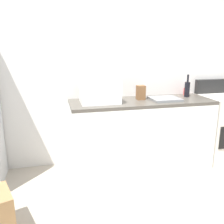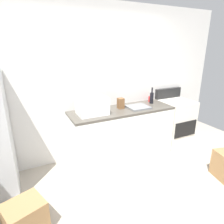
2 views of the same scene
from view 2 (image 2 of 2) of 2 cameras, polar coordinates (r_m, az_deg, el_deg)
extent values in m
plane|color=#9E9384|center=(2.78, 9.80, -25.42)|extent=(6.00, 6.00, 0.00)
cube|color=silver|center=(3.42, -4.28, 8.14)|extent=(5.00, 0.10, 2.60)
cube|color=white|center=(3.51, 2.80, -6.51)|extent=(1.80, 0.60, 0.86)
cube|color=#4C473F|center=(3.34, 2.92, 0.48)|extent=(1.80, 0.60, 0.04)
cube|color=silver|center=(4.19, 17.64, -2.84)|extent=(0.60, 0.60, 0.90)
cube|color=black|center=(4.00, 20.56, -4.64)|extent=(0.52, 0.02, 0.30)
cube|color=black|center=(4.21, 15.97, 5.30)|extent=(0.60, 0.08, 0.20)
cube|color=white|center=(3.07, -5.80, 1.80)|extent=(0.46, 0.34, 0.27)
cube|color=slate|center=(3.43, 7.59, 1.44)|extent=(0.36, 0.32, 0.03)
cylinder|color=black|center=(3.73, 11.42, 3.98)|extent=(0.07, 0.07, 0.20)
cylinder|color=black|center=(3.69, 11.57, 6.23)|extent=(0.03, 0.03, 0.10)
cylinder|color=red|center=(3.86, 11.11, 3.72)|extent=(0.08, 0.08, 0.10)
cube|color=brown|center=(3.36, 2.54, 2.54)|extent=(0.10, 0.10, 0.18)
cube|color=olive|center=(2.52, -23.85, -26.56)|extent=(0.48, 0.45, 0.39)
camera|label=1|loc=(0.62, 60.20, -31.45)|focal=39.21mm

